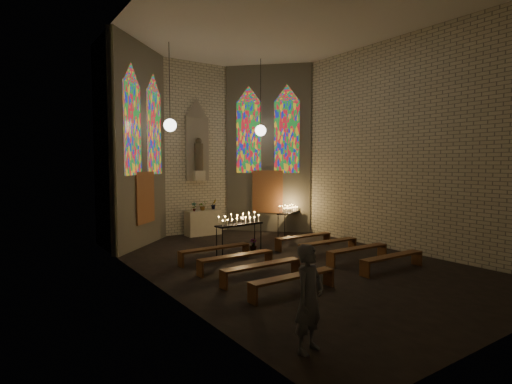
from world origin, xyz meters
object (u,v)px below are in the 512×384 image
aisle_flower_pot (253,245)px  votive_stand_left (239,222)px  altar (203,223)px  votive_stand_right (290,210)px  visitor (309,298)px

aisle_flower_pot → votive_stand_left: size_ratio=0.24×
altar → votive_stand_right: size_ratio=0.89×
altar → visitor: (-3.24, -9.99, 0.33)m
aisle_flower_pot → votive_stand_right: size_ratio=0.26×
aisle_flower_pot → visitor: size_ratio=0.25×
votive_stand_right → visitor: size_ratio=0.95×
altar → aisle_flower_pot: altar is taller
votive_stand_right → visitor: 10.26m
visitor → altar: bearing=54.9°
votive_stand_left → aisle_flower_pot: bearing=3.7°
aisle_flower_pot → votive_stand_right: (3.01, 1.82, 0.78)m
altar → aisle_flower_pot: 3.68m
aisle_flower_pot → visitor: visitor is taller
aisle_flower_pot → votive_stand_left: (-0.61, -0.11, 0.84)m
altar → votive_stand_left: size_ratio=0.83×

